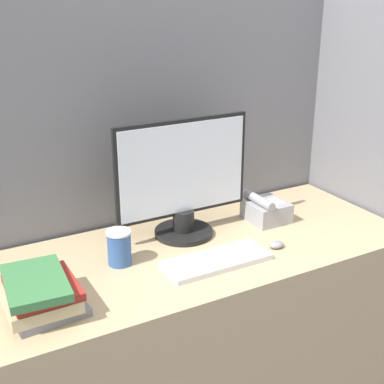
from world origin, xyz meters
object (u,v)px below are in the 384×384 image
Objects in this scene: coffee_cup at (119,247)px; desk_telephone at (266,210)px; keyboard at (216,261)px; book_stack at (41,294)px; monitor at (183,184)px; mouse at (276,245)px.

coffee_cup reaches higher than desk_telephone.
keyboard is 1.40× the size of book_stack.
keyboard is at bearing -0.47° from book_stack.
monitor is 0.40m from desk_telephone.
book_stack is at bearing 179.53° from keyboard.
coffee_cup is at bearing -175.20° from desk_telephone.
mouse is 0.25m from desk_telephone.
coffee_cup is at bearing 151.61° from keyboard.
monitor is at bearing 18.57° from coffee_cup.
mouse is at bearing -16.85° from coffee_cup.
book_stack reaches higher than mouse.
monitor is at bearing 22.69° from book_stack.
mouse is at bearing -47.52° from monitor.
book_stack is 1.00m from desk_telephone.
desk_telephone is (0.66, 0.06, -0.02)m from coffee_cup.
book_stack is (-0.86, 0.01, 0.04)m from mouse.
book_stack is (-0.61, 0.00, 0.05)m from keyboard.
monitor is 9.20× the size of mouse.
book_stack is at bearing -157.31° from monitor.
coffee_cup is at bearing 163.15° from mouse.
mouse reaches higher than keyboard.
desk_telephone is at bearing 30.35° from keyboard.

